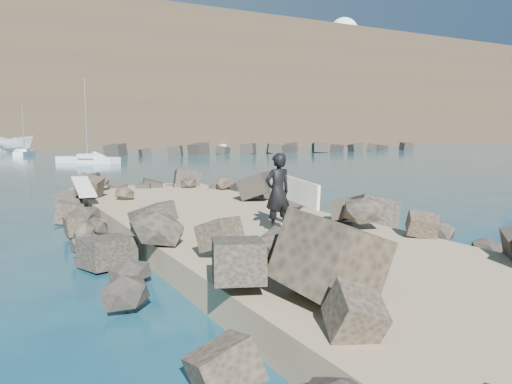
% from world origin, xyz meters
% --- Properties ---
extents(ground, '(800.00, 800.00, 0.00)m').
position_xyz_m(ground, '(0.00, 0.00, 0.00)').
color(ground, '#0F384C').
rests_on(ground, ground).
extents(jetty, '(6.00, 26.00, 0.60)m').
position_xyz_m(jetty, '(0.00, -2.00, 0.30)').
color(jetty, '#8C7759').
rests_on(jetty, ground).
extents(riprap_left, '(2.60, 22.00, 1.00)m').
position_xyz_m(riprap_left, '(-2.90, -1.50, 0.50)').
color(riprap_left, black).
rests_on(riprap_left, ground).
extents(riprap_right, '(2.60, 22.00, 1.00)m').
position_xyz_m(riprap_right, '(2.90, -1.50, 0.50)').
color(riprap_right, black).
rests_on(riprap_right, ground).
extents(breakwater_secondary, '(52.00, 4.00, 1.20)m').
position_xyz_m(breakwater_secondary, '(35.00, 55.00, 0.60)').
color(breakwater_secondary, black).
rests_on(breakwater_secondary, ground).
extents(headland, '(360.00, 140.00, 32.00)m').
position_xyz_m(headland, '(10.00, 160.00, 16.00)').
color(headland, '#2D4919').
rests_on(headland, ground).
extents(surfboard_resting, '(0.64, 2.29, 0.08)m').
position_xyz_m(surfboard_resting, '(-3.16, 5.96, 1.04)').
color(surfboard_resting, white).
rests_on(surfboard_resting, riprap_left).
extents(boat_imported, '(6.95, 6.89, 2.75)m').
position_xyz_m(boat_imported, '(-2.08, 76.78, 1.37)').
color(boat_imported, white).
rests_on(boat_imported, ground).
extents(surfer_with_board, '(0.91, 2.40, 1.93)m').
position_xyz_m(surfer_with_board, '(0.21, -1.84, 1.57)').
color(surfer_with_board, black).
rests_on(surfer_with_board, jetty).
extents(radome, '(12.01, 12.01, 19.02)m').
position_xyz_m(radome, '(127.50, 158.57, 43.05)').
color(radome, silver).
rests_on(radome, headland).
extents(sailboat_f, '(1.76, 5.79, 7.02)m').
position_xyz_m(sailboat_f, '(40.16, 92.06, 0.35)').
color(sailboat_f, white).
rests_on(sailboat_f, ground).
extents(sailboat_b, '(3.17, 5.92, 7.16)m').
position_xyz_m(sailboat_b, '(-1.61, 62.69, 0.35)').
color(sailboat_b, white).
rests_on(sailboat_b, ground).
extents(sailboat_c, '(5.63, 6.79, 8.75)m').
position_xyz_m(sailboat_c, '(2.96, 40.99, 0.35)').
color(sailboat_c, white).
rests_on(sailboat_c, ground).
extents(headland_buildings, '(137.50, 30.50, 5.00)m').
position_xyz_m(headland_buildings, '(16.81, 152.19, 33.97)').
color(headland_buildings, white).
rests_on(headland_buildings, headland).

